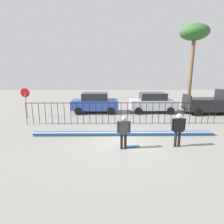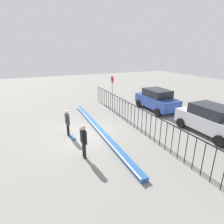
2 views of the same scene
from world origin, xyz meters
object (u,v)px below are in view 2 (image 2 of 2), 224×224
object	(u,v)px
stop_sign	(112,84)
skateboarder	(67,121)
parked_car_blue	(157,99)
camera_operator	(83,139)
parked_car_silver	(210,119)
skateboard	(73,137)

from	to	relation	value
stop_sign	skateboarder	bearing A→B (deg)	-40.09
skateboarder	stop_sign	bearing A→B (deg)	170.86
parked_car_blue	camera_operator	bearing A→B (deg)	-54.82
parked_car_silver	parked_car_blue	bearing A→B (deg)	-175.49
parked_car_silver	stop_sign	bearing A→B (deg)	-166.25
skateboard	parked_car_blue	size ratio (longest dim) A/B	0.19
skateboarder	stop_sign	distance (m)	10.13
parked_car_blue	stop_sign	distance (m)	6.00
camera_operator	stop_sign	bearing A→B (deg)	-22.10
parked_car_silver	skateboarder	bearing A→B (deg)	-107.92
skateboarder	skateboard	size ratio (longest dim) A/B	2.13
skateboard	parked_car_silver	distance (m)	8.80
parked_car_silver	stop_sign	distance (m)	11.31
skateboarder	parked_car_silver	distance (m)	9.10
camera_operator	parked_car_silver	world-z (taller)	parked_car_silver
skateboarder	parked_car_silver	world-z (taller)	parked_car_silver
skateboarder	stop_sign	xyz separation A→B (m)	(-7.74, 6.52, 0.59)
camera_operator	parked_car_blue	xyz separation A→B (m)	(-4.90, 8.13, -0.09)
parked_car_blue	parked_car_silver	distance (m)	5.46
skateboard	stop_sign	bearing A→B (deg)	144.82
parked_car_blue	stop_sign	bearing A→B (deg)	-157.59
skateboard	camera_operator	xyz separation A→B (m)	(2.37, 0.06, 1.00)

